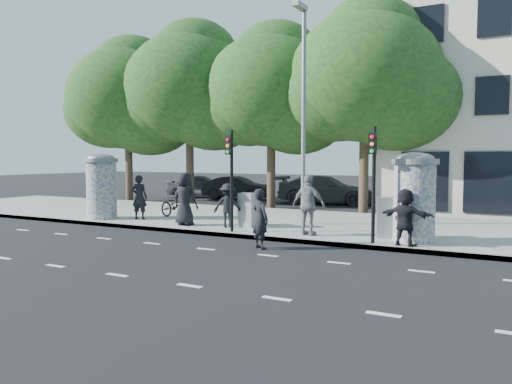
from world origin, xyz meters
The scene contains 26 objects.
ground centered at (0.00, 0.00, 0.00)m, with size 120.00×120.00×0.00m, color black.
sidewalk centered at (0.00, 7.50, 0.07)m, with size 40.00×8.00×0.15m, color gray.
curb centered at (0.00, 3.55, 0.07)m, with size 40.00×0.10×0.16m, color slate.
lane_dash_near centered at (0.00, -2.20, 0.00)m, with size 32.00×0.12×0.01m, color silver.
lane_dash_far centered at (0.00, 1.40, 0.00)m, with size 32.00×0.12×0.01m, color silver.
ad_column_left centered at (-7.20, 4.50, 1.54)m, with size 1.36×1.36×2.65m.
ad_column_right centered at (5.20, 4.70, 1.54)m, with size 1.36×1.36×2.65m.
traffic_pole_near centered at (-0.60, 3.79, 2.23)m, with size 0.22×0.31×3.40m.
traffic_pole_far centered at (4.20, 3.79, 2.23)m, with size 0.22×0.31×3.40m.
street_lamp centered at (0.80, 6.63, 4.79)m, with size 0.25×0.93×8.00m.
tree_far_left centered at (-13.00, 12.50, 6.19)m, with size 7.20×7.20×9.26m.
tree_mid_left centered at (-8.50, 12.50, 6.50)m, with size 7.20×7.20×9.57m.
tree_near_left centered at (-3.50, 12.70, 6.06)m, with size 6.80×6.80×8.97m.
tree_center centered at (1.50, 12.30, 6.31)m, with size 7.00×7.00×9.30m.
ped_a centered at (-2.92, 4.39, 1.12)m, with size 0.95×0.62×1.95m, color black.
ped_b centered at (-5.59, 4.95, 1.05)m, with size 0.65×0.43×1.79m, color black.
ped_d centered at (-1.27, 4.68, 0.93)m, with size 1.01×0.58×1.57m, color black.
ped_e centered at (1.99, 4.31, 1.13)m, with size 1.15×0.65×1.96m, color gray.
ped_f centered at (5.12, 3.85, 0.96)m, with size 1.51×0.54×1.63m, color black.
man_road centered at (1.34, 2.22, 0.88)m, with size 0.64×0.42×1.75m, color black.
bicycle centered at (-4.59, 6.05, 0.65)m, with size 1.90×0.66×1.00m, color black.
cabinet_left centered at (-0.67, 5.07, 0.76)m, with size 0.59×0.43×1.23m, color gray.
cabinet_right centered at (4.31, 5.04, 0.78)m, with size 0.60×0.44×1.25m, color gray.
car_left centered at (-10.71, 16.80, 0.77)m, with size 4.53×1.82×1.54m, color #505257.
car_mid centered at (-7.84, 16.69, 0.72)m, with size 4.36×1.52×1.44m, color black.
car_right centered at (-1.88, 16.46, 0.80)m, with size 5.50×2.23×1.60m, color #4A4C51.
Camera 1 is at (7.98, -10.50, 2.66)m, focal length 35.00 mm.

